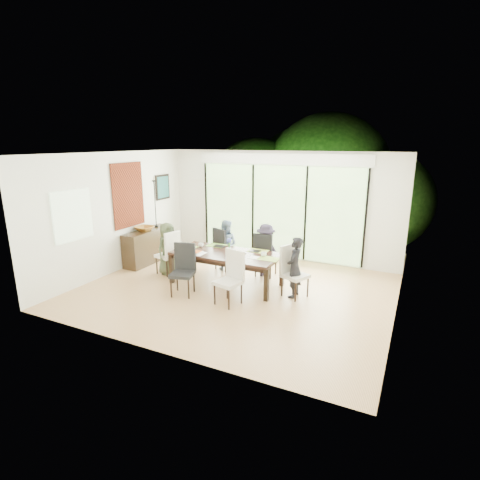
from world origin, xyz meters
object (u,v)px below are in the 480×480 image
at_px(chair_right_end, 295,272).
at_px(cup_a, 201,245).
at_px(chair_left_end, 167,252).
at_px(person_left_end, 168,248).
at_px(chair_near_right, 228,278).
at_px(chair_near_left, 182,270).
at_px(person_right_end, 295,267).
at_px(chair_far_left, 226,248).
at_px(person_far_left, 226,245).
at_px(cup_b, 230,253).
at_px(sideboard, 148,246).
at_px(bowl, 145,229).
at_px(person_far_right, 266,250).
at_px(vase, 229,250).
at_px(laptop, 189,248).
at_px(cup_c, 264,254).
at_px(table_top, 226,254).
at_px(chair_far_right, 266,254).

distance_m(chair_right_end, cup_a, 2.22).
relative_size(chair_left_end, person_left_end, 0.85).
distance_m(chair_right_end, chair_near_right, 1.33).
height_order(chair_near_left, chair_near_right, same).
bearing_deg(person_right_end, chair_far_left, -112.76).
bearing_deg(chair_far_left, person_right_end, 177.39).
bearing_deg(person_far_left, chair_near_left, 82.03).
distance_m(chair_near_right, cup_b, 0.88).
height_order(cup_b, sideboard, sideboard).
bearing_deg(person_left_end, bowl, 78.28).
bearing_deg(cup_b, chair_right_end, 4.24).
bearing_deg(chair_near_right, chair_near_left, -165.70).
bearing_deg(person_far_right, vase, 59.54).
bearing_deg(chair_near_right, cup_b, 128.74).
bearing_deg(laptop, chair_near_right, -71.03).
bearing_deg(bowl, chair_left_end, -22.63).
distance_m(chair_far_left, cup_b, 1.15).
bearing_deg(vase, chair_far_left, 122.01).
distance_m(person_far_right, vase, 0.94).
relative_size(chair_near_left, cup_c, 8.87).
xyz_separation_m(chair_right_end, cup_b, (-1.35, -0.10, 0.23)).
xyz_separation_m(chair_near_right, vase, (-0.45, 0.92, 0.24)).
xyz_separation_m(chair_far_left, laptop, (-0.40, -0.95, 0.20)).
xyz_separation_m(cup_b, bowl, (-2.59, 0.49, 0.14)).
distance_m(table_top, chair_near_left, 1.02).
xyz_separation_m(chair_near_left, cup_a, (-0.20, 1.02, 0.23)).
bearing_deg(person_right_end, chair_near_right, -47.39).
bearing_deg(sideboard, chair_left_end, -27.64).
bearing_deg(cup_b, person_far_left, 122.83).
bearing_deg(person_right_end, cup_c, -97.35).
height_order(table_top, bowl, bowl).
relative_size(chair_left_end, chair_far_right, 1.00).
bearing_deg(chair_near_right, person_right_end, 55.89).
bearing_deg(sideboard, chair_right_end, -7.10).
height_order(sideboard, bowl, bowl).
distance_m(chair_far_left, laptop, 1.05).
relative_size(chair_far_right, cup_c, 8.87).
bearing_deg(person_left_end, cup_c, -77.00).
xyz_separation_m(person_far_left, cup_c, (1.25, -0.73, 0.14)).
distance_m(chair_left_end, person_left_end, 0.09).
relative_size(cup_b, cup_c, 0.81).
bearing_deg(cup_c, cup_a, 178.09).
distance_m(chair_left_end, chair_far_right, 2.22).
bearing_deg(cup_b, chair_near_right, -65.56).
height_order(table_top, cup_b, cup_b).
relative_size(chair_far_right, cup_a, 8.87).
bearing_deg(person_far_right, chair_far_left, 1.05).
xyz_separation_m(cup_a, cup_c, (1.50, -0.05, 0.00)).
xyz_separation_m(person_far_right, cup_c, (0.25, -0.73, 0.14)).
height_order(chair_left_end, sideboard, chair_left_end).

